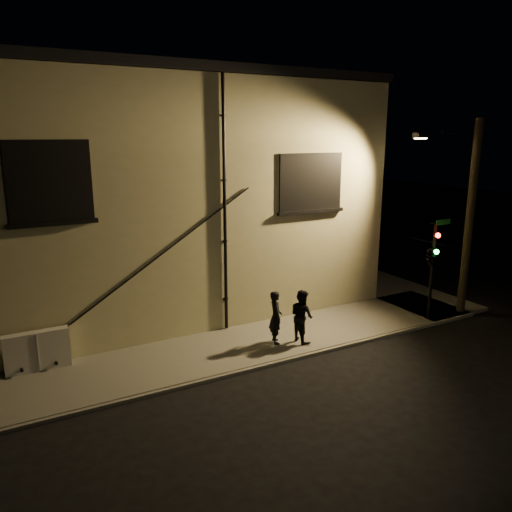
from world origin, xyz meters
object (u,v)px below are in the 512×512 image
pedestrian_b (302,316)px  traffic_signal (432,255)px  pedestrian_a (276,317)px  streetlamp_pole (467,214)px  utility_cabinet (37,351)px

pedestrian_b → traffic_signal: size_ratio=0.48×
pedestrian_a → traffic_signal: traffic_signal is taller
pedestrian_a → streetlamp_pole: streetlamp_pole is taller
pedestrian_a → traffic_signal: 6.04m
streetlamp_pole → traffic_signal: bearing=-174.8°
pedestrian_b → streetlamp_pole: bearing=-97.4°
utility_cabinet → traffic_signal: size_ratio=0.48×
utility_cabinet → traffic_signal: bearing=-11.2°
pedestrian_a → pedestrian_b: (0.80, -0.30, -0.00)m
pedestrian_a → streetlamp_pole: bearing=-78.9°
streetlamp_pole → pedestrian_b: bearing=175.9°
pedestrian_a → pedestrian_b: 0.85m
utility_cabinet → streetlamp_pole: 14.97m
utility_cabinet → pedestrian_a: (6.89, -1.57, 0.29)m
pedestrian_a → streetlamp_pole: (7.56, -0.78, 2.84)m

